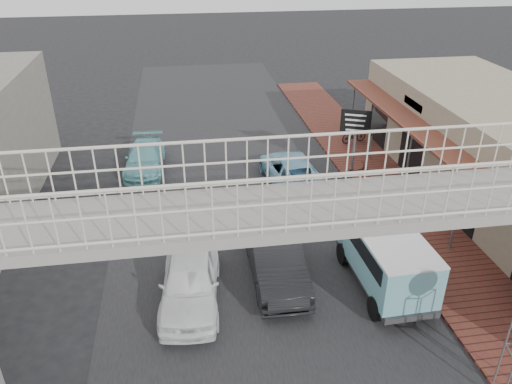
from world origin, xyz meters
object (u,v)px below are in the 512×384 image
object	(u,v)px
angkot_curb	(291,170)
motorcycle_far	(354,135)
angkot_van	(387,254)
arrow_sign	(377,124)
motorcycle_near	(355,173)
dark_sedan	(276,257)
angkot_far	(145,158)
white_hatchback	(190,280)

from	to	relation	value
angkot_curb	motorcycle_far	bearing A→B (deg)	-142.17
angkot_van	arrow_sign	size ratio (longest dim) A/B	1.21
motorcycle_far	motorcycle_near	bearing A→B (deg)	146.45
motorcycle_far	angkot_curb	bearing A→B (deg)	117.90
arrow_sign	angkot_van	bearing A→B (deg)	-84.37
angkot_curb	arrow_sign	distance (m)	4.17
dark_sedan	angkot_van	bearing A→B (deg)	-17.63
angkot_far	angkot_van	world-z (taller)	angkot_van
white_hatchback	angkot_van	xyz separation A→B (m)	(6.06, -0.35, 0.53)
white_hatchback	angkot_far	bearing A→B (deg)	105.37
motorcycle_far	arrow_sign	distance (m)	5.27
white_hatchback	dark_sedan	bearing A→B (deg)	20.32
angkot_far	motorcycle_near	world-z (taller)	angkot_far
dark_sedan	motorcycle_near	bearing A→B (deg)	52.91
angkot_curb	angkot_far	size ratio (longest dim) A/B	1.10
dark_sedan	angkot_curb	xyz separation A→B (m)	(1.98, 6.60, -0.11)
angkot_far	motorcycle_near	bearing A→B (deg)	-14.18
white_hatchback	angkot_far	world-z (taller)	white_hatchback
angkot_van	motorcycle_far	size ratio (longest dim) A/B	2.80
dark_sedan	angkot_far	size ratio (longest dim) A/B	1.08
white_hatchback	angkot_curb	size ratio (longest dim) A/B	0.94
motorcycle_far	arrow_sign	bearing A→B (deg)	154.94
angkot_far	motorcycle_far	xyz separation A→B (m)	(10.79, 1.50, -0.06)
dark_sedan	angkot_far	world-z (taller)	dark_sedan
angkot_van	motorcycle_near	bearing A→B (deg)	76.79
dark_sedan	angkot_van	size ratio (longest dim) A/B	1.10
angkot_van	white_hatchback	bearing A→B (deg)	175.20
dark_sedan	motorcycle_far	size ratio (longest dim) A/B	3.07
motorcycle_near	white_hatchback	bearing A→B (deg)	128.25
motorcycle_far	angkot_far	bearing A→B (deg)	82.89
motorcycle_near	arrow_sign	distance (m)	2.44
dark_sedan	arrow_sign	xyz separation A→B (m)	(5.44, 5.92, 2.12)
white_hatchback	angkot_van	bearing A→B (deg)	2.04
arrow_sign	angkot_far	bearing A→B (deg)	-174.87
angkot_curb	motorcycle_near	bearing A→B (deg)	165.70
white_hatchback	motorcycle_near	distance (m)	10.23
dark_sedan	motorcycle_near	distance (m)	7.78
dark_sedan	motorcycle_near	xyz separation A→B (m)	(4.78, 6.14, -0.22)
motorcycle_far	arrow_sign	xyz separation A→B (m)	(-0.83, -4.66, 2.32)
angkot_curb	angkot_far	bearing A→B (deg)	-26.06
white_hatchback	angkot_van	size ratio (longest dim) A/B	1.05
motorcycle_far	white_hatchback	bearing A→B (deg)	126.37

